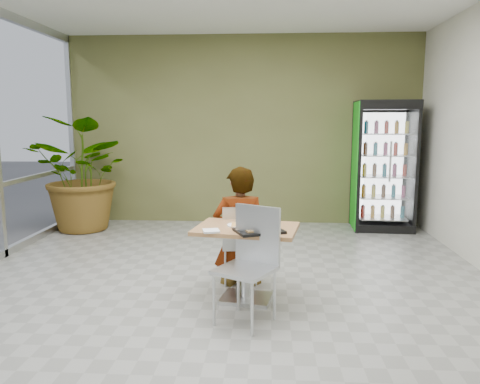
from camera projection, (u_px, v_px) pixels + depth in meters
name	position (u px, v px, depth m)	size (l,w,h in m)	color
ground	(222.00, 295.00, 4.81)	(7.00, 7.00, 0.00)	gray
room_envelope	(221.00, 139.00, 4.56)	(6.00, 7.00, 3.20)	silver
dining_table	(246.00, 248.00, 4.59)	(1.07, 0.83, 0.75)	#A36545
chair_far	(240.00, 239.00, 5.05)	(0.43, 0.43, 0.87)	#B3B6B8
chair_near	(251.00, 254.00, 4.15)	(0.62, 0.62, 1.02)	#B3B6B8
seated_woman	(240.00, 239.00, 5.09)	(0.59, 0.38, 1.59)	black
pizza_plate	(238.00, 224.00, 4.60)	(0.31, 0.28, 0.03)	white
soda_cup	(261.00, 218.00, 4.58)	(0.09, 0.09, 0.16)	white
napkin_stack	(211.00, 231.00, 4.35)	(0.15, 0.15, 0.02)	white
cafeteria_tray	(259.00, 231.00, 4.34)	(0.42, 0.31, 0.02)	black
beverage_fridge	(384.00, 166.00, 7.58)	(0.99, 0.78, 2.09)	black
potted_plant	(86.00, 174.00, 7.52)	(1.65, 1.43, 1.84)	#2B6B2B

